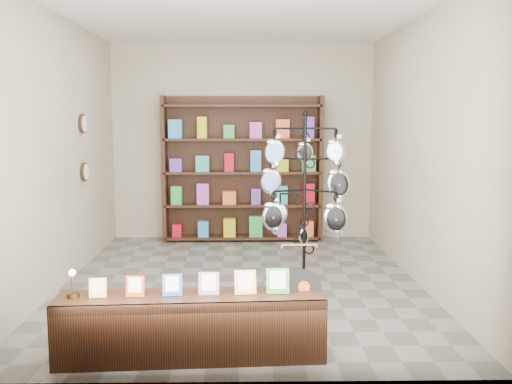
% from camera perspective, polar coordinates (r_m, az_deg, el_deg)
% --- Properties ---
extents(ground, '(5.00, 5.00, 0.00)m').
position_cam_1_polar(ground, '(6.62, -1.45, -8.98)').
color(ground, slate).
rests_on(ground, ground).
extents(room_envelope, '(5.00, 5.00, 5.00)m').
position_cam_1_polar(room_envelope, '(6.35, -1.50, 7.26)').
color(room_envelope, '#B2A58F').
rests_on(room_envelope, ground).
extents(display_tree, '(1.00, 0.89, 1.95)m').
position_cam_1_polar(display_tree, '(5.92, 4.89, 0.19)').
color(display_tree, black).
rests_on(display_tree, ground).
extents(front_shelf, '(2.08, 0.54, 0.73)m').
position_cam_1_polar(front_shelf, '(4.58, -6.48, -13.19)').
color(front_shelf, black).
rests_on(front_shelf, ground).
extents(back_shelving, '(2.42, 0.36, 2.20)m').
position_cam_1_polar(back_shelving, '(8.69, -1.35, 1.86)').
color(back_shelving, black).
rests_on(back_shelving, ground).
extents(wall_clocks, '(0.03, 0.24, 0.84)m').
position_cam_1_polar(wall_clocks, '(7.44, -16.84, 4.26)').
color(wall_clocks, black).
rests_on(wall_clocks, ground).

